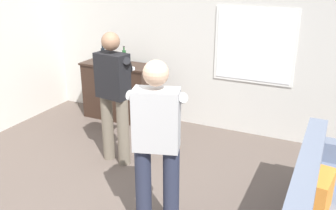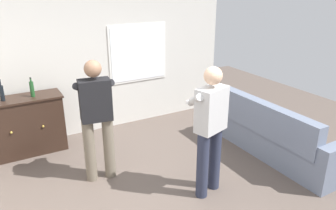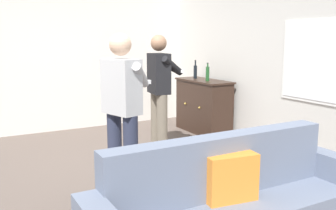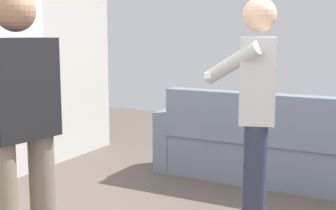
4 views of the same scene
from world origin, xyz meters
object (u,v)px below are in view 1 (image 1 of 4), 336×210
person_standing_right (157,142)px  person_standing_left (114,93)px  sideboard_cabinet (118,91)px  bottle_wine_green (124,58)px  bottle_liquor_amber (103,55)px

person_standing_right → person_standing_left: bearing=137.7°
sideboard_cabinet → person_standing_right: 2.98m
sideboard_cabinet → bottle_wine_green: 0.61m
bottle_liquor_amber → sideboard_cabinet: bearing=3.6°
bottle_liquor_amber → person_standing_right: (2.11, -2.25, -0.12)m
person_standing_left → person_standing_right: bearing=-42.3°
sideboard_cabinet → person_standing_right: person_standing_right is taller
person_standing_left → person_standing_right: (1.10, -1.00, 0.00)m
bottle_liquor_amber → person_standing_left: size_ratio=0.20×
sideboard_cabinet → bottle_liquor_amber: size_ratio=3.54×
person_standing_left → bottle_wine_green: bearing=116.1°
sideboard_cabinet → person_standing_right: bearing=-50.5°
person_standing_left → sideboard_cabinet: bearing=121.3°
person_standing_right → sideboard_cabinet: bearing=129.5°
bottle_wine_green → person_standing_left: (0.60, -1.23, -0.12)m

